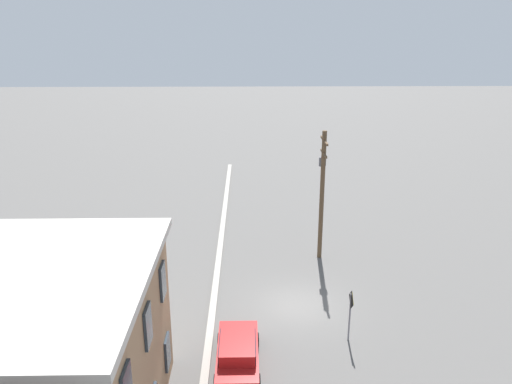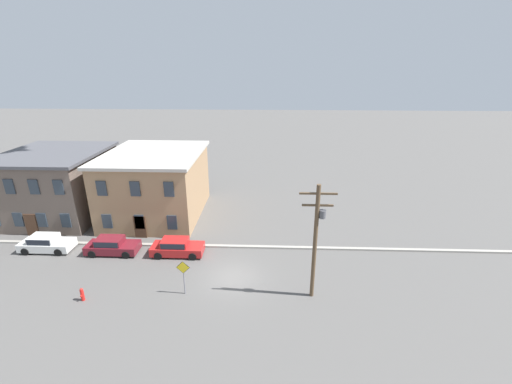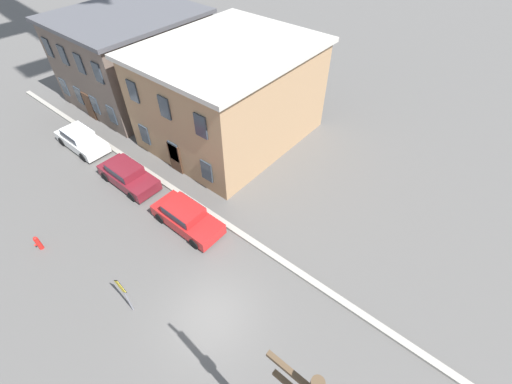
{
  "view_description": "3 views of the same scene",
  "coord_description": "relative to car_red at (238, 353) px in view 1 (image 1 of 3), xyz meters",
  "views": [
    {
      "loc": [
        -23.43,
        2.62,
        14.33
      ],
      "look_at": [
        -0.06,
        2.21,
        6.47
      ],
      "focal_mm": 35.0,
      "sensor_mm": 36.0,
      "label": 1
    },
    {
      "loc": [
        2.74,
        -22.19,
        15.41
      ],
      "look_at": [
        1.64,
        5.14,
        5.06
      ],
      "focal_mm": 24.0,
      "sensor_mm": 36.0,
      "label": 2
    },
    {
      "loc": [
        6.27,
        -4.37,
        15.42
      ],
      "look_at": [
        -0.99,
        4.45,
        4.19
      ],
      "focal_mm": 24.0,
      "sensor_mm": 36.0,
      "label": 3
    }
  ],
  "objects": [
    {
      "name": "utility_pole",
      "position": [
        10.95,
        -5.11,
        3.94
      ],
      "size": [
        2.4,
        0.44,
        8.32
      ],
      "color": "brown",
      "rests_on": "ground_plane"
    },
    {
      "name": "kerb_strip",
      "position": [
        5.05,
        1.4,
        -0.67
      ],
      "size": [
        56.0,
        0.36,
        0.16
      ],
      "primitive_type": "cube",
      "color": "#9E998E",
      "rests_on": "ground_plane"
    },
    {
      "name": "car_red",
      "position": [
        0.0,
        0.0,
        0.0
      ],
      "size": [
        4.4,
        1.92,
        1.43
      ],
      "color": "#B21E1E",
      "rests_on": "ground_plane"
    },
    {
      "name": "caution_sign",
      "position": [
        1.92,
        -5.27,
        1.02
      ],
      "size": [
        0.96,
        0.08,
        2.65
      ],
      "color": "slate",
      "rests_on": "ground_plane"
    },
    {
      "name": "ground_plane",
      "position": [
        5.05,
        -3.1,
        -0.75
      ],
      "size": [
        200.0,
        200.0,
        0.0
      ],
      "primitive_type": "plane",
      "color": "#565451"
    }
  ]
}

